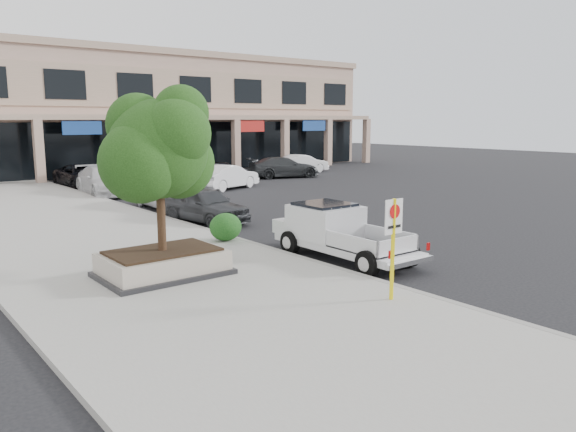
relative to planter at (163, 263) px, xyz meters
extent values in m
plane|color=black|center=(5.63, -2.12, -0.48)|extent=(120.00, 120.00, 0.00)
cube|color=gray|center=(0.13, 3.88, -0.40)|extent=(8.00, 52.00, 0.15)
cube|color=gray|center=(4.08, 3.88, -0.40)|extent=(0.20, 52.00, 0.15)
cube|color=tan|center=(13.63, 31.88, 4.02)|extent=(40.00, 10.00, 9.00)
cube|color=tan|center=(13.63, 31.88, 8.77)|extent=(40.40, 10.40, 0.50)
cube|color=tan|center=(13.63, 25.78, 3.82)|extent=(40.00, 2.20, 0.35)
cube|color=tan|center=(33.63, 24.93, 1.62)|extent=(0.55, 0.55, 4.20)
cube|color=black|center=(13.63, 26.83, 1.52)|extent=(39.20, 0.08, 3.90)
cube|color=black|center=(0.00, 0.00, -0.27)|extent=(3.20, 2.20, 0.12)
cube|color=#A49889|center=(0.00, 0.00, 0.04)|extent=(3.00, 2.00, 0.50)
cube|color=black|center=(0.00, 0.00, 0.32)|extent=(2.70, 1.70, 0.06)
cylinder|color=black|center=(0.00, 0.00, 1.45)|extent=(0.22, 0.22, 2.20)
sphere|color=#18360E|center=(0.00, 0.00, 2.95)|extent=(2.50, 2.50, 2.50)
sphere|color=#18360E|center=(0.70, 0.30, 2.55)|extent=(1.90, 1.90, 1.90)
sphere|color=#18360E|center=(-0.30, 0.50, 3.55)|extent=(1.60, 1.60, 1.60)
cylinder|color=yellow|center=(3.14, -5.05, 0.82)|extent=(0.09, 0.09, 2.30)
cube|color=white|center=(3.14, -5.05, 1.57)|extent=(0.55, 0.03, 0.78)
cylinder|color=red|center=(3.14, -5.08, 1.69)|extent=(0.32, 0.01, 0.32)
ellipsoid|color=#123F14|center=(3.53, 2.57, 0.14)|extent=(1.10, 0.99, 0.93)
imported|color=#2E3033|center=(5.15, 6.68, 0.25)|extent=(2.23, 4.43, 1.45)
imported|color=#96989E|center=(5.42, 10.83, 0.26)|extent=(1.76, 4.55, 1.48)
imported|color=silver|center=(5.09, 17.67, 0.31)|extent=(2.66, 5.59, 1.57)
imported|color=black|center=(5.32, 21.89, 0.23)|extent=(2.46, 5.13, 1.41)
imported|color=#95989C|center=(12.20, 17.31, 0.23)|extent=(4.37, 2.30, 1.42)
imported|color=white|center=(11.81, 15.52, 0.26)|extent=(4.73, 2.92, 1.47)
imported|color=#2A2D2F|center=(18.62, 18.71, 0.27)|extent=(5.52, 3.54, 1.49)
imported|color=black|center=(14.20, 23.15, 0.28)|extent=(5.90, 3.80, 1.51)
imported|color=#AEB0B6|center=(12.47, 23.21, 0.21)|extent=(4.24, 2.27, 1.37)
imported|color=white|center=(22.14, 20.86, 0.23)|extent=(4.39, 1.82, 1.41)
camera|label=1|loc=(-6.27, -13.14, 3.70)|focal=35.00mm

